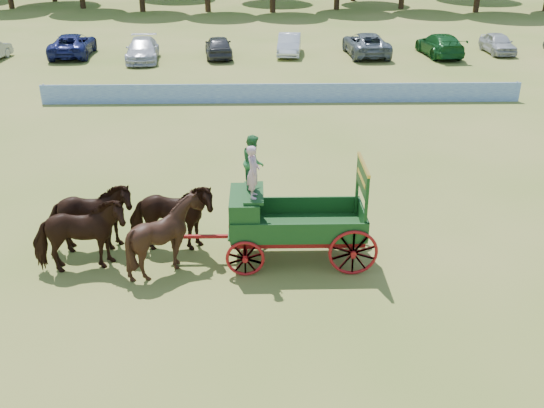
% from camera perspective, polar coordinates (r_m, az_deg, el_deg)
% --- Properties ---
extents(ground, '(160.00, 160.00, 0.00)m').
position_cam_1_polar(ground, '(17.02, 6.65, -7.21)').
color(ground, olive).
rests_on(ground, ground).
extents(horse_lead_left, '(2.80, 1.73, 2.20)m').
position_cam_1_polar(horse_lead_left, '(17.67, -17.65, -2.91)').
color(horse_lead_left, black).
rests_on(horse_lead_left, ground).
extents(horse_lead_right, '(2.76, 1.59, 2.20)m').
position_cam_1_polar(horse_lead_right, '(18.61, -16.80, -1.31)').
color(horse_lead_right, black).
rests_on(horse_lead_right, ground).
extents(horse_wheel_left, '(2.09, 1.88, 2.20)m').
position_cam_1_polar(horse_wheel_left, '(17.15, -9.93, -2.91)').
color(horse_wheel_left, black).
rests_on(horse_wheel_left, ground).
extents(horse_wheel_right, '(2.60, 1.19, 2.20)m').
position_cam_1_polar(horse_wheel_right, '(18.12, -9.47, -1.28)').
color(horse_wheel_right, black).
rests_on(horse_wheel_right, ground).
extents(farm_dray, '(6.00, 2.00, 3.70)m').
position_cam_1_polar(farm_dray, '(17.23, -0.01, -0.41)').
color(farm_dray, '#A91019').
rests_on(farm_dray, ground).
extents(sponsor_banner, '(26.00, 0.08, 1.05)m').
position_cam_1_polar(sponsor_banner, '(33.35, 0.96, 10.38)').
color(sponsor_banner, '#1D419D').
rests_on(sponsor_banner, ground).
extents(parked_cars, '(53.78, 7.49, 1.64)m').
position_cam_1_polar(parked_cars, '(45.34, 3.44, 14.65)').
color(parked_cars, silver).
rests_on(parked_cars, ground).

